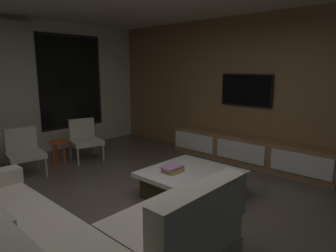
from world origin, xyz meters
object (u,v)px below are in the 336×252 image
(sectional_couch, at_px, (62,242))
(mounted_tv, at_px, (246,90))
(side_stool, at_px, (58,146))
(coffee_table, at_px, (191,184))
(accent_chair_near_window, at_px, (85,137))
(accent_chair_by_curtain, at_px, (24,149))
(media_console, at_px, (248,151))
(book_stack_on_coffee_table, at_px, (172,169))

(sectional_couch, bearing_deg, mounted_tv, 6.21)
(side_stool, bearing_deg, coffee_table, -77.48)
(sectional_couch, relative_size, mounted_tv, 2.48)
(accent_chair_near_window, bearing_deg, coffee_table, -89.11)
(accent_chair_by_curtain, distance_m, media_console, 3.88)
(sectional_couch, distance_m, book_stack_on_coffee_table, 1.82)
(mounted_tv, bearing_deg, accent_chair_near_window, 131.23)
(book_stack_on_coffee_table, relative_size, media_console, 0.10)
(sectional_couch, height_order, accent_chair_by_curtain, sectional_couch)
(accent_chair_near_window, distance_m, side_stool, 0.54)
(sectional_couch, height_order, side_stool, sectional_couch)
(sectional_couch, bearing_deg, coffee_table, 4.20)
(media_console, bearing_deg, mounted_tv, 47.53)
(coffee_table, distance_m, accent_chair_near_window, 2.60)
(book_stack_on_coffee_table, height_order, side_stool, side_stool)
(accent_chair_by_curtain, xyz_separation_m, side_stool, (0.61, 0.03, -0.06))
(book_stack_on_coffee_table, bearing_deg, coffee_table, -46.20)
(book_stack_on_coffee_table, height_order, accent_chair_by_curtain, accent_chair_by_curtain)
(sectional_couch, relative_size, accent_chair_near_window, 3.21)
(coffee_table, xyz_separation_m, book_stack_on_coffee_table, (-0.18, 0.18, 0.22))
(book_stack_on_coffee_table, bearing_deg, side_stool, 99.41)
(coffee_table, distance_m, accent_chair_by_curtain, 2.83)
(coffee_table, relative_size, accent_chair_by_curtain, 1.49)
(side_stool, distance_m, media_console, 3.45)
(side_stool, xyz_separation_m, media_console, (2.37, -2.51, -0.12))
(coffee_table, distance_m, mounted_tv, 2.31)
(sectional_couch, distance_m, media_console, 3.76)
(accent_chair_by_curtain, bearing_deg, book_stack_on_coffee_table, -66.94)
(book_stack_on_coffee_table, distance_m, media_console, 1.98)
(book_stack_on_coffee_table, bearing_deg, accent_chair_by_curtain, 113.06)
(sectional_couch, bearing_deg, accent_chair_by_curtain, 74.04)
(mounted_tv, bearing_deg, coffee_table, -171.81)
(book_stack_on_coffee_table, distance_m, accent_chair_near_window, 2.40)
(accent_chair_by_curtain, bearing_deg, media_console, -39.68)
(accent_chair_near_window, distance_m, media_console, 3.10)
(accent_chair_by_curtain, bearing_deg, mounted_tv, -35.74)
(sectional_couch, height_order, book_stack_on_coffee_table, sectional_couch)
(accent_chair_by_curtain, relative_size, side_stool, 1.70)
(side_stool, bearing_deg, mounted_tv, -42.17)
(mounted_tv, bearing_deg, side_stool, 137.83)
(coffee_table, bearing_deg, side_stool, 102.52)
(coffee_table, relative_size, accent_chair_near_window, 1.49)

